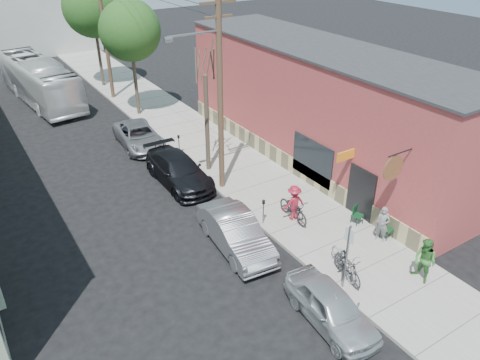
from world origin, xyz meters
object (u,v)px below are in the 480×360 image
patron_grey (382,224)px  cyclist (294,203)px  tree_leafy_far (92,8)px  parked_bike_a (347,267)px  patio_chair_b (387,229)px  car_1 (236,233)px  sign_post (347,251)px  parking_meter_near (263,208)px  car_3 (139,136)px  patio_chair_a (358,215)px  parking_meter_far (179,142)px  car_2 (179,170)px  car_0 (331,307)px  utility_pole_near (219,90)px  bus (39,81)px  tree_bare (207,124)px  tree_leafy_mid (130,30)px  patron_green (425,261)px  parked_bike_b (344,260)px

patron_grey → cyclist: cyclist is taller
tree_leafy_far → parked_bike_a: 29.88m
patio_chair_b → car_1: (-5.90, 3.15, 0.20)m
sign_post → parking_meter_near: bearing=91.1°
tree_leafy_far → car_3: 14.36m
patron_grey → cyclist: size_ratio=0.95×
tree_leafy_far → parked_bike_a: bearing=-90.0°
car_3 → patio_chair_a: bearing=-65.1°
patio_chair_a → parking_meter_far: bearing=88.9°
cyclist → car_2: (-2.86, 6.25, -0.25)m
car_1 → car_2: 6.54m
parking_meter_far → patio_chair_a: size_ratio=1.41×
tree_leafy_far → car_0: bearing=-93.7°
utility_pole_near → bus: size_ratio=0.84×
sign_post → car_2: (-1.55, 10.96, -1.06)m
car_3 → sign_post: bearing=-80.1°
tree_bare → parked_bike_a: 11.24m
utility_pole_near → tree_bare: 3.33m
tree_leafy_mid → patron_green: (2.38, -23.02, -4.93)m
car_1 → parking_meter_near: bearing=25.4°
parking_meter_far → car_0: 14.92m
tree_bare → patron_grey: tree_bare is taller
parking_meter_near → parked_bike_b: bearing=-80.8°
car_2 → bus: 17.87m
car_2 → parking_meter_far: bearing=63.6°
parked_bike_a → parked_bike_b: size_ratio=0.89×
patron_grey → car_1: bearing=-143.4°
tree_leafy_far → patron_grey: tree_leafy_far is taller
patio_chair_a → car_1: bearing=144.3°
tree_leafy_mid → car_2: bearing=-100.6°
patio_chair_a → parked_bike_b: size_ratio=0.43×
patron_green → car_3: bearing=-161.5°
parking_meter_far → tree_leafy_far: size_ratio=0.14×
cyclist → sign_post: bearing=80.8°
parked_bike_a → car_0: 2.35m
sign_post → car_3: 16.69m
patron_grey → car_3: size_ratio=0.34×
patron_grey → car_1: (-5.54, 3.12, -0.19)m
parking_meter_far → cyclist: (1.41, -9.15, 0.04)m
cyclist → patron_grey: bearing=129.1°
tree_bare → parking_meter_near: bearing=-95.1°
sign_post → parked_bike_a: size_ratio=1.51×
patron_grey → car_2: 10.88m
sign_post → bus: bearing=99.4°
car_0 → patron_green: bearing=-0.1°
parked_bike_a → patio_chair_a: bearing=50.4°
cyclist → parking_meter_near: bearing=-11.3°
sign_post → car_0: (-1.55, -0.99, -1.14)m
cyclist → bus: (-6.05, 23.81, 0.63)m
parked_bike_b → car_2: car_2 is taller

